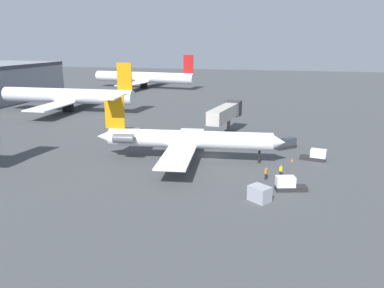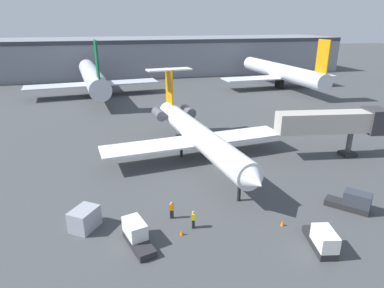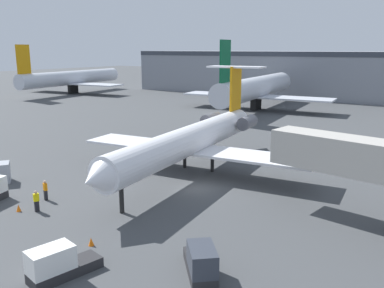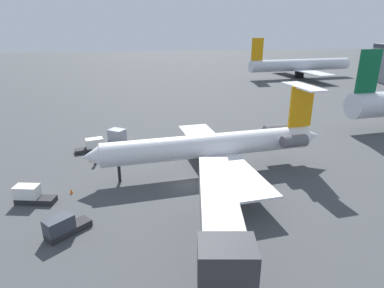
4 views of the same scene
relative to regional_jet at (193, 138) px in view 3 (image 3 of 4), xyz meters
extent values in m
cube|color=#424447|center=(3.03, -3.84, -3.60)|extent=(400.00, 400.00, 0.10)
cylinder|color=white|center=(0.10, -0.84, -0.05)|extent=(5.84, 26.38, 2.85)
cone|color=white|center=(1.69, -14.66, -0.05)|extent=(2.94, 2.50, 2.71)
cone|color=white|center=(-1.51, 13.08, -0.05)|extent=(2.71, 2.86, 2.42)
cube|color=white|center=(6.44, 0.90, -1.18)|extent=(11.72, 5.67, 0.24)
cube|color=white|center=(-6.48, -0.59, -1.18)|extent=(11.72, 5.67, 0.24)
cylinder|color=#595960|center=(1.25, 9.48, 0.35)|extent=(1.86, 3.35, 1.50)
cylinder|color=#595960|center=(-3.37, 8.94, 0.35)|extent=(1.86, 3.35, 1.50)
cube|color=orange|center=(-1.29, 11.20, 4.03)|extent=(0.61, 3.21, 5.32)
cube|color=white|center=(-1.29, 11.20, 6.59)|extent=(7.03, 3.16, 0.20)
cylinder|color=black|center=(1.37, -11.88, -2.51)|extent=(0.36, 0.36, 2.07)
cylinder|color=black|center=(1.46, 1.33, -2.51)|extent=(0.36, 0.36, 2.07)
cylinder|color=black|center=(-1.72, 0.96, -2.51)|extent=(0.36, 0.36, 2.07)
cube|color=#B7B2A8|center=(16.76, -3.64, 1.27)|extent=(13.68, 4.59, 2.60)
cube|color=black|center=(-4.26, -15.36, -3.13)|extent=(0.33, 0.38, 0.85)
cube|color=yellow|center=(-4.26, -15.36, -2.40)|extent=(0.37, 0.46, 0.60)
sphere|color=tan|center=(-4.26, -15.36, -1.98)|extent=(0.24, 0.24, 0.24)
cube|color=black|center=(-5.79, -13.38, -3.13)|extent=(0.38, 0.33, 0.85)
cube|color=orange|center=(-5.79, -13.38, -2.40)|extent=(0.46, 0.38, 0.60)
sphere|color=tan|center=(-5.79, -13.38, -1.98)|extent=(0.24, 0.24, 0.24)
cube|color=#262628|center=(11.01, -15.82, -3.25)|extent=(3.71, 3.91, 0.60)
cube|color=#333842|center=(11.55, -16.41, -2.30)|extent=(2.64, 2.72, 1.30)
cube|color=#262628|center=(5.02, -20.24, -3.25)|extent=(2.19, 4.20, 0.60)
cube|color=white|center=(4.85, -21.02, -2.30)|extent=(1.86, 2.64, 1.30)
cone|color=orange|center=(-5.46, -16.14, -3.28)|extent=(0.36, 0.36, 0.55)
cone|color=orange|center=(3.51, -16.98, -3.28)|extent=(0.36, 0.36, 0.55)
cube|color=gray|center=(3.03, 77.73, 2.26)|extent=(131.10, 25.76, 11.61)
cube|color=#333842|center=(3.03, 65.05, 7.46)|extent=(131.10, 0.60, 1.20)
cylinder|color=silver|center=(-70.65, 44.74, 0.79)|extent=(8.27, 36.93, 3.88)
cube|color=orange|center=(-68.68, 28.49, 6.23)|extent=(0.78, 4.01, 7.00)
cube|color=silver|center=(-70.65, 44.74, -0.75)|extent=(31.35, 9.67, 0.30)
cube|color=black|center=(-70.65, 44.74, -2.35)|extent=(1.20, 2.80, 2.40)
cylinder|color=silver|center=(-13.85, 43.88, 1.02)|extent=(8.25, 36.89, 4.34)
cube|color=#0C5933|center=(-12.09, 27.66, 6.69)|extent=(0.73, 4.01, 7.00)
cube|color=silver|center=(-13.85, 43.88, -0.75)|extent=(31.24, 9.27, 0.30)
cube|color=black|center=(-13.85, 43.88, -2.35)|extent=(1.20, 2.80, 2.40)
camera|label=1|loc=(-56.36, -15.44, 15.05)|focal=35.35mm
camera|label=2|loc=(-10.54, -39.74, 13.63)|focal=31.43mm
camera|label=3|loc=(22.41, -33.55, 8.72)|focal=38.70mm
camera|label=4|loc=(37.30, -8.64, 13.97)|focal=30.89mm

